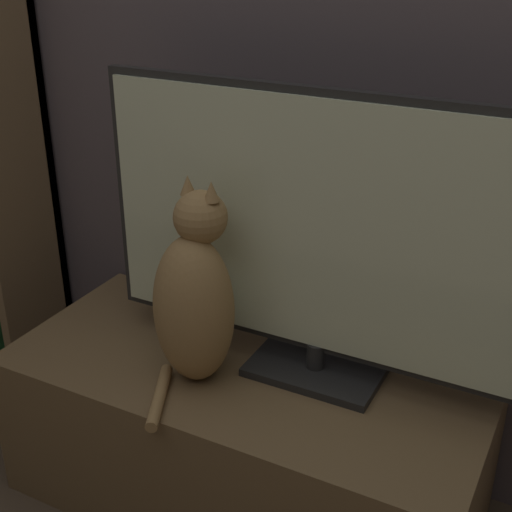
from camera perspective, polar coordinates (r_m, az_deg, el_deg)
tv_stand at (r=1.91m, az=-0.86°, el=-14.08°), size 1.19×0.55×0.42m
tv at (r=1.59m, az=5.25°, el=1.47°), size 1.11×0.19×0.69m
cat at (r=1.65m, az=-4.85°, el=-3.46°), size 0.22×0.34×0.50m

